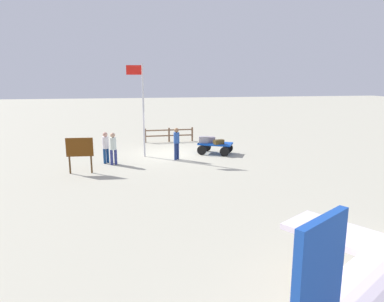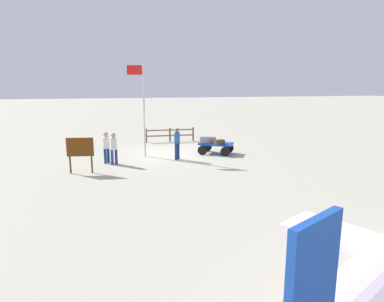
% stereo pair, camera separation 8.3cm
% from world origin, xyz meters
% --- Properties ---
extents(ground_plane, '(120.00, 120.00, 0.00)m').
position_xyz_m(ground_plane, '(0.00, 0.00, 0.00)').
color(ground_plane, '#B1AD98').
extents(luggage_cart, '(2.17, 1.90, 0.63)m').
position_xyz_m(luggage_cart, '(-2.62, 0.40, 0.45)').
color(luggage_cart, '#0F44B6').
rests_on(luggage_cart, ground).
extents(suitcase_maroon, '(0.60, 0.45, 0.37)m').
position_xyz_m(suitcase_maroon, '(-1.99, 0.24, 0.81)').
color(suitcase_maroon, gray).
rests_on(suitcase_maroon, luggage_cart).
extents(suitcase_navy, '(0.63, 0.39, 0.32)m').
position_xyz_m(suitcase_navy, '(-2.35, 0.21, 0.79)').
color(suitcase_navy, gray).
rests_on(suitcase_navy, luggage_cart).
extents(suitcase_grey, '(0.62, 0.44, 0.25)m').
position_xyz_m(suitcase_grey, '(-2.73, 0.82, 0.76)').
color(suitcase_grey, '#473617').
rests_on(suitcase_grey, luggage_cart).
extents(suitcase_olive, '(0.54, 0.41, 0.30)m').
position_xyz_m(suitcase_olive, '(-2.16, 0.18, 0.78)').
color(suitcase_olive, navy).
rests_on(suitcase_olive, luggage_cart).
extents(worker_lead, '(0.43, 0.43, 1.70)m').
position_xyz_m(worker_lead, '(-0.24, 1.46, 0.98)').
color(worker_lead, navy).
rests_on(worker_lead, ground).
extents(worker_trailing, '(0.37, 0.37, 1.62)m').
position_xyz_m(worker_trailing, '(3.01, 1.98, 0.93)').
color(worker_trailing, navy).
rests_on(worker_trailing, ground).
extents(worker_supervisor, '(0.45, 0.45, 1.60)m').
position_xyz_m(worker_supervisor, '(3.40, 1.57, 0.92)').
color(worker_supervisor, navy).
rests_on(worker_supervisor, ground).
extents(flagpole, '(0.89, 0.16, 5.02)m').
position_xyz_m(flagpole, '(1.47, 0.37, 2.92)').
color(flagpole, silver).
rests_on(flagpole, ground).
extents(signboard, '(1.19, 0.16, 1.64)m').
position_xyz_m(signboard, '(4.44, 3.34, 1.10)').
color(signboard, '#4C3319').
rests_on(signboard, ground).
extents(wooden_fence, '(3.34, 0.15, 0.96)m').
position_xyz_m(wooden_fence, '(-0.53, -3.91, 0.55)').
color(wooden_fence, brown).
rests_on(wooden_fence, ground).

